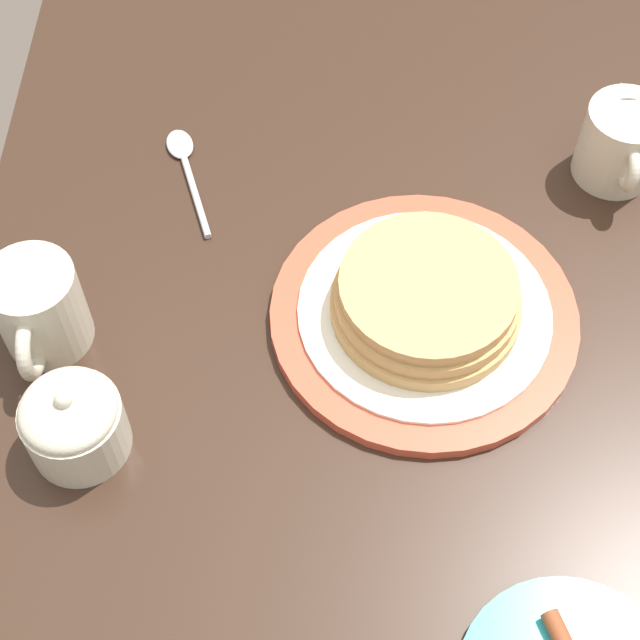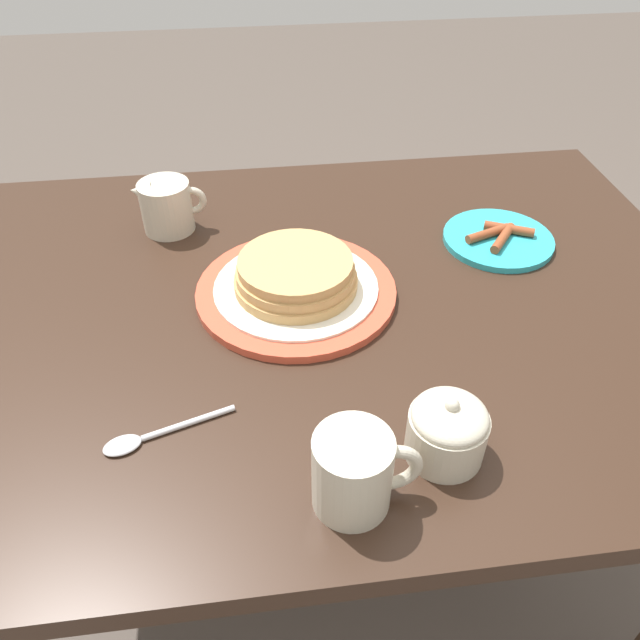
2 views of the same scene
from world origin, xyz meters
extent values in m
plane|color=#51473F|center=(0.00, 0.00, 0.00)|extent=(8.00, 8.00, 0.00)
cube|color=#332116|center=(0.00, 0.00, 0.71)|extent=(1.14, 0.81, 0.03)
cube|color=#332116|center=(-0.51, -0.34, 0.35)|extent=(0.07, 0.07, 0.70)
cube|color=#332116|center=(-0.51, 0.34, 0.35)|extent=(0.07, 0.07, 0.70)
cylinder|color=#DB5138|center=(-0.02, 0.02, 0.73)|extent=(0.28, 0.28, 0.01)
cylinder|color=white|center=(-0.02, 0.02, 0.74)|extent=(0.23, 0.23, 0.00)
cylinder|color=tan|center=(-0.02, 0.02, 0.75)|extent=(0.17, 0.17, 0.01)
cylinder|color=tan|center=(-0.02, 0.02, 0.76)|extent=(0.16, 0.16, 0.01)
cylinder|color=tan|center=(-0.02, 0.02, 0.78)|extent=(0.16, 0.16, 0.01)
cylinder|color=beige|center=(0.00, -0.32, 0.77)|extent=(0.08, 0.08, 0.09)
torus|color=beige|center=(0.04, -0.32, 0.77)|extent=(0.06, 0.01, 0.06)
cylinder|color=brown|center=(0.00, -0.32, 0.81)|extent=(0.07, 0.07, 0.00)
cylinder|color=beige|center=(-0.20, 0.21, 0.77)|extent=(0.08, 0.08, 0.08)
cone|color=beige|center=(-0.24, 0.21, 0.80)|extent=(0.04, 0.04, 0.04)
torus|color=beige|center=(-0.16, 0.21, 0.78)|extent=(0.05, 0.01, 0.05)
cylinder|color=beige|center=(0.11, -0.27, 0.75)|extent=(0.08, 0.08, 0.05)
ellipsoid|color=beige|center=(0.11, -0.27, 0.79)|extent=(0.08, 0.08, 0.03)
sphere|color=beige|center=(0.11, -0.27, 0.80)|extent=(0.01, 0.01, 0.01)
cylinder|color=silver|center=(-0.16, -0.20, 0.73)|extent=(0.10, 0.04, 0.01)
ellipsoid|color=silver|center=(-0.23, -0.22, 0.73)|extent=(0.05, 0.04, 0.01)
camera|label=1|loc=(0.47, -0.07, 1.46)|focal=55.00mm
camera|label=2|loc=(-0.08, -0.66, 1.26)|focal=35.00mm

